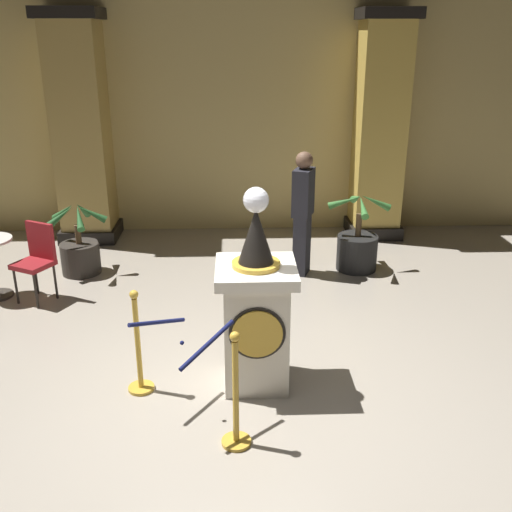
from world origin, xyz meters
The scene contains 12 objects.
ground_plane centered at (0.00, 0.00, 0.00)m, with size 11.66×11.66×0.00m, color #9E9384.
back_wall centered at (0.00, 4.96, 1.78)m, with size 11.66×0.16×3.57m, color tan.
pedestal_clock centered at (0.21, 0.21, 0.73)m, with size 0.71×0.71×1.88m.
stanchion_near centered at (-0.86, 0.13, 0.35)m, with size 0.24×0.24×1.00m.
stanchion_far centered at (0.02, -0.67, 0.35)m, with size 0.24×0.24×1.01m.
velvet_rope centered at (-0.42, -0.27, 0.79)m, with size 0.87×0.87×0.22m.
column_left centered at (-2.28, 4.52, 1.70)m, with size 0.91×0.91×3.43m.
column_right centered at (2.28, 4.52, 1.70)m, with size 0.85×0.85×3.43m.
potted_palm_left centered at (-2.08, 2.99, 0.31)m, with size 0.79×0.78×1.02m.
potted_palm_right centered at (1.71, 2.99, 0.32)m, with size 0.86×0.86×1.10m.
bystander_guest centered at (0.92, 2.87, 0.89)m, with size 0.34×0.42×1.67m.
cafe_chair_red centered at (-2.37, 2.17, 0.57)m, with size 0.54×0.54×0.96m.
Camera 1 is at (0.03, -4.52, 3.07)m, focal length 41.08 mm.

